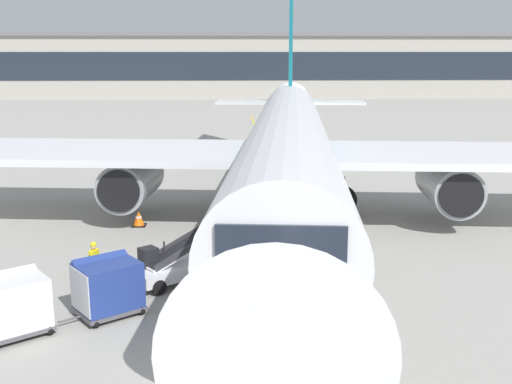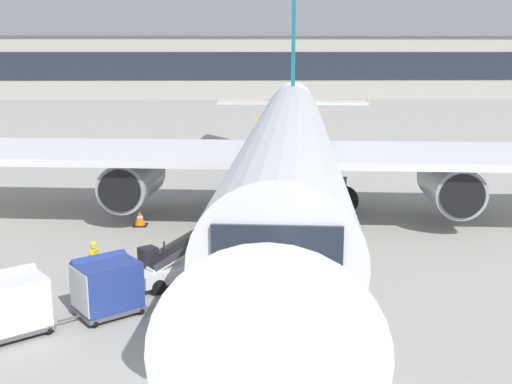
{
  "view_description": "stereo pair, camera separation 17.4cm",
  "coord_description": "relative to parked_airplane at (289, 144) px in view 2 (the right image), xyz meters",
  "views": [
    {
      "loc": [
        0.32,
        -14.77,
        8.38
      ],
      "look_at": [
        1.24,
        8.21,
        3.19
      ],
      "focal_mm": 43.48,
      "sensor_mm": 36.0,
      "label": 1
    },
    {
      "loc": [
        0.49,
        -14.78,
        8.38
      ],
      "look_at": [
        1.24,
        8.21,
        3.19
      ],
      "focal_mm": 43.48,
      "sensor_mm": 36.0,
      "label": 2
    }
  ],
  "objects": [
    {
      "name": "ground_plane",
      "position": [
        -3.18,
        -16.1,
        -3.87
      ],
      "size": [
        600.0,
        600.0,
        0.0
      ],
      "primitive_type": "plane",
      "color": "#9E9B93"
    },
    {
      "name": "ground_crew_by_loader",
      "position": [
        -4.08,
        -12.53,
        -2.87
      ],
      "size": [
        0.57,
        0.29,
        1.74
      ],
      "color": "black",
      "rests_on": "ground"
    },
    {
      "name": "baggage_cart_second",
      "position": [
        -9.51,
        -13.13,
        -2.87
      ],
      "size": [
        2.67,
        2.47,
        1.91
      ],
      "color": "#515156",
      "rests_on": "ground"
    },
    {
      "name": "parked_airplane",
      "position": [
        0.0,
        0.0,
        0.0
      ],
      "size": [
        36.36,
        46.23,
        15.56
      ],
      "color": "white",
      "rests_on": "ground"
    },
    {
      "name": "terminal_building",
      "position": [
        -4.54,
        95.39,
        2.09
      ],
      "size": [
        139.54,
        20.75,
        12.02
      ],
      "color": "#A8A399",
      "rests_on": "ground"
    },
    {
      "name": "safety_cone_engine_keepout",
      "position": [
        -7.48,
        -1.12,
        -3.48
      ],
      "size": [
        0.7,
        0.7,
        0.78
      ],
      "color": "black",
      "rests_on": "ground"
    },
    {
      "name": "apron_guidance_line_lead_in",
      "position": [
        -0.08,
        -0.83,
        -3.86
      ],
      "size": [
        0.2,
        110.0,
        0.01
      ],
      "color": "yellow",
      "rests_on": "ground"
    },
    {
      "name": "belt_loader",
      "position": [
        -4.76,
        -8.66,
        -3.06
      ],
      "size": [
        5.12,
        4.3,
        2.56
      ],
      "color": "silver",
      "rests_on": "ground"
    },
    {
      "name": "ground_crew_by_carts",
      "position": [
        -7.86,
        -9.35,
        -2.87
      ],
      "size": [
        0.32,
        0.56,
        1.74
      ],
      "color": "#514C42",
      "rests_on": "ground"
    },
    {
      "name": "baggage_cart_lead",
      "position": [
        -6.94,
        -11.75,
        -2.87
      ],
      "size": [
        2.67,
        2.47,
        1.91
      ],
      "color": "#515156",
      "rests_on": "ground"
    }
  ]
}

